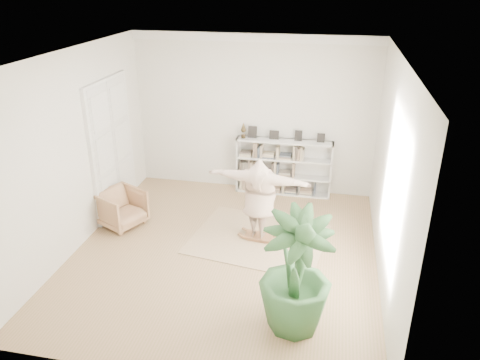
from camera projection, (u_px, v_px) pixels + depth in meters
The scene contains 9 objects.
floor at pixel (225, 253), 8.69m from camera, with size 6.00×6.00×0.00m, color olive.
room_shell at pixel (254, 37), 9.89m from camera, with size 6.00×6.00×6.00m.
doors at pixel (112, 148), 9.78m from camera, with size 0.09×1.78×2.92m.
bookshelf at pixel (283, 168), 10.82m from camera, with size 2.20×0.35×1.64m.
armchair at pixel (121, 208), 9.52m from camera, with size 0.81×0.83×0.76m, color tan.
rug at pixel (259, 239), 9.12m from camera, with size 2.50×2.00×0.02m, color tan.
rocker_board at pixel (259, 236), 9.10m from camera, with size 0.57×0.39×0.11m.
person at pixel (259, 196), 8.75m from camera, with size 1.97×0.54×1.60m, color #CBAB98.
houseplant at pixel (296, 273), 6.55m from camera, with size 1.04×1.04×1.85m, color #2A5329.
Camera 1 is at (1.76, -7.18, 4.78)m, focal length 35.00 mm.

